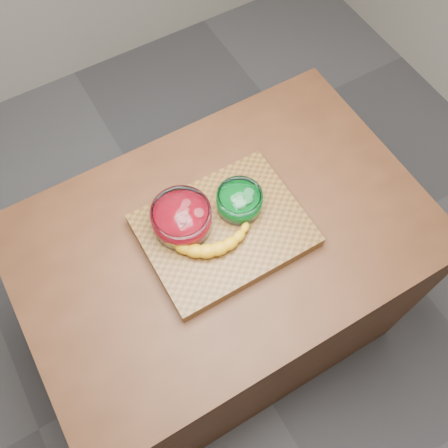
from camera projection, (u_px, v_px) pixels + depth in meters
ground at (224, 323)px, 2.23m from camera, size 3.50×3.50×0.00m
room_shell at (224, 1)px, 0.75m from camera, size 3.52×3.52×2.71m
counter at (224, 288)px, 1.84m from camera, size 1.20×0.80×0.90m
cutting_board at (224, 231)px, 1.42m from camera, size 0.45×0.35×0.04m
bowl_red at (182, 218)px, 1.37m from camera, size 0.17×0.17×0.08m
bowl_green at (239, 201)px, 1.41m from camera, size 0.13×0.13×0.06m
banana at (207, 234)px, 1.37m from camera, size 0.26×0.18×0.04m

